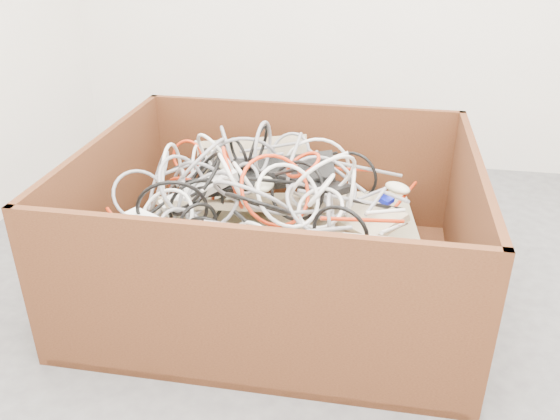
% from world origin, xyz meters
% --- Properties ---
extents(ground, '(3.00, 3.00, 0.00)m').
position_xyz_m(ground, '(0.00, 0.00, 0.00)').
color(ground, '#48484A').
rests_on(ground, ground).
extents(cardboard_box, '(1.27, 1.05, 0.54)m').
position_xyz_m(cardboard_box, '(-0.23, 0.25, 0.13)').
color(cardboard_box, '#3C1D0F').
rests_on(cardboard_box, ground).
extents(keyboard_pile, '(0.90, 0.83, 0.33)m').
position_xyz_m(keyboard_pile, '(-0.22, 0.27, 0.28)').
color(keyboard_pile, '#C8B68D').
rests_on(keyboard_pile, cardboard_box).
extents(mice_scatter, '(0.75, 0.60, 0.19)m').
position_xyz_m(mice_scatter, '(-0.25, 0.25, 0.36)').
color(mice_scatter, beige).
rests_on(mice_scatter, keyboard_pile).
extents(power_strip_left, '(0.24, 0.22, 0.11)m').
position_xyz_m(power_strip_left, '(-0.47, 0.20, 0.38)').
color(power_strip_left, white).
rests_on(power_strip_left, keyboard_pile).
extents(power_strip_right, '(0.32, 0.15, 0.10)m').
position_xyz_m(power_strip_right, '(-0.49, -0.02, 0.34)').
color(power_strip_right, white).
rests_on(power_strip_right, keyboard_pile).
extents(vga_plug, '(0.06, 0.06, 0.03)m').
position_xyz_m(vga_plug, '(0.14, 0.30, 0.36)').
color(vga_plug, '#0D19C7').
rests_on(vga_plug, keyboard_pile).
extents(cable_tangle, '(1.06, 0.87, 0.45)m').
position_xyz_m(cable_tangle, '(-0.33, 0.24, 0.40)').
color(cable_tangle, '#BA2A0D').
rests_on(cable_tangle, keyboard_pile).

